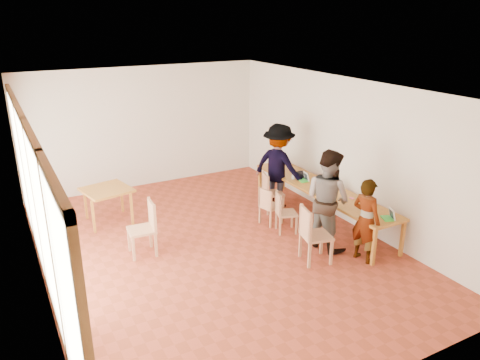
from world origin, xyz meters
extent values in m
plane|color=#A33F27|center=(0.00, 0.00, 0.00)|extent=(8.00, 8.00, 0.00)
cube|color=silver|center=(0.00, 4.00, 1.50)|extent=(6.00, 0.10, 3.00)
cube|color=silver|center=(0.00, -4.00, 1.50)|extent=(6.00, 0.10, 3.00)
cube|color=silver|center=(3.00, 0.00, 1.50)|extent=(0.10, 8.00, 3.00)
cube|color=white|center=(-2.96, 0.00, 1.50)|extent=(0.10, 8.00, 3.00)
cube|color=white|center=(0.00, 0.00, 3.02)|extent=(6.00, 8.00, 0.04)
cube|color=#B87529|center=(2.50, 0.04, 0.72)|extent=(0.80, 4.00, 0.05)
cube|color=#B87529|center=(2.16, -1.90, 0.35)|extent=(0.06, 0.06, 0.70)
cube|color=#B87529|center=(2.16, 1.98, 0.35)|extent=(0.06, 0.06, 0.70)
cube|color=#B87529|center=(2.84, -1.90, 0.35)|extent=(0.06, 0.06, 0.70)
cube|color=#B87529|center=(2.84, 1.98, 0.35)|extent=(0.06, 0.06, 0.70)
cube|color=#B87529|center=(-1.47, 2.13, 0.72)|extent=(0.90, 0.90, 0.05)
cube|color=#B87529|center=(-1.86, 1.74, 0.35)|extent=(0.05, 0.05, 0.70)
cube|color=#B87529|center=(-1.86, 2.52, 0.35)|extent=(0.05, 0.05, 0.70)
cube|color=#B87529|center=(-1.08, 1.74, 0.35)|extent=(0.05, 0.05, 0.70)
cube|color=#B87529|center=(-1.08, 2.52, 0.35)|extent=(0.05, 0.05, 0.70)
cube|color=tan|center=(1.37, -1.29, 0.49)|extent=(0.58, 0.58, 0.05)
cube|color=tan|center=(1.16, -1.24, 0.77)|extent=(0.16, 0.48, 0.51)
cube|color=tan|center=(1.58, -0.05, 0.40)|extent=(0.50, 0.50, 0.04)
cube|color=tan|center=(1.41, 0.01, 0.62)|extent=(0.16, 0.38, 0.41)
cube|color=tan|center=(1.51, 0.43, 0.39)|extent=(0.45, 0.45, 0.04)
cube|color=tan|center=(1.34, 0.39, 0.60)|extent=(0.12, 0.38, 0.40)
cube|color=tan|center=(1.90, 0.96, 0.42)|extent=(0.50, 0.50, 0.04)
cube|color=tan|center=(1.72, 1.01, 0.66)|extent=(0.14, 0.41, 0.43)
cube|color=tan|center=(-1.27, 0.42, 0.48)|extent=(0.51, 0.51, 0.04)
cube|color=tan|center=(-1.05, 0.40, 0.75)|extent=(0.08, 0.47, 0.49)
imported|color=gray|center=(2.15, -1.66, 0.77)|extent=(0.46, 0.62, 1.54)
imported|color=gray|center=(1.88, -0.91, 0.95)|extent=(0.86, 1.03, 1.90)
imported|color=gray|center=(2.14, 1.16, 0.96)|extent=(1.15, 1.42, 1.92)
cube|color=green|center=(2.55, -1.76, 0.76)|extent=(0.24, 0.28, 0.02)
cube|color=white|center=(2.63, -1.79, 0.85)|extent=(0.14, 0.22, 0.19)
cube|color=green|center=(2.50, -0.13, 0.76)|extent=(0.26, 0.31, 0.03)
cube|color=white|center=(2.58, -0.16, 0.86)|extent=(0.15, 0.25, 0.22)
cube|color=green|center=(2.40, 0.58, 0.76)|extent=(0.20, 0.25, 0.02)
cube|color=white|center=(2.48, 0.56, 0.85)|extent=(0.10, 0.22, 0.19)
imported|color=#F8FA0E|center=(2.26, -0.14, 0.80)|extent=(0.16, 0.16, 0.10)
cylinder|color=#1D6E29|center=(2.63, 1.79, 0.89)|extent=(0.07, 0.07, 0.28)
cylinder|color=silver|center=(2.30, 0.79, 0.80)|extent=(0.07, 0.07, 0.09)
cylinder|color=white|center=(2.49, 1.71, 0.78)|extent=(0.08, 0.08, 0.06)
cube|color=#EC5283|center=(2.65, -0.72, 0.76)|extent=(0.05, 0.10, 0.01)
cube|color=black|center=(2.57, 0.83, 0.80)|extent=(0.16, 0.26, 0.09)
camera|label=1|loc=(-3.34, -7.17, 4.20)|focal=35.00mm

